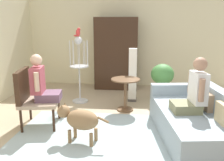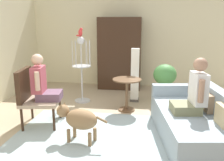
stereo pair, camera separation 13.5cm
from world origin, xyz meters
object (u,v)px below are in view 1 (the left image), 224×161
(person_on_couch, at_px, (194,91))
(parrot, at_px, (78,32))
(armchair, at_px, (32,94))
(column_lamp, at_px, (133,75))
(round_end_table, at_px, (125,89))
(bird_cage_stand, at_px, (79,68))
(person_on_armchair, at_px, (41,83))
(couch, at_px, (194,120))
(potted_plant, at_px, (162,78))
(armoire_cabinet, at_px, (116,54))
(dog, at_px, (80,119))

(person_on_couch, distance_m, parrot, 2.81)
(armchair, bearing_deg, column_lamp, 42.91)
(round_end_table, distance_m, bird_cage_stand, 1.22)
(person_on_armchair, bearing_deg, armchair, -170.09)
(armchair, distance_m, person_on_armchair, 0.27)
(person_on_couch, height_order, parrot, parrot)
(couch, bearing_deg, column_lamp, 120.57)
(person_on_armchair, xyz_separation_m, column_lamp, (1.53, 1.56, -0.17))
(couch, xyz_separation_m, bird_cage_stand, (-2.23, 1.54, 0.50))
(parrot, height_order, potted_plant, parrot)
(couch, height_order, column_lamp, column_lamp)
(parrot, bearing_deg, bird_cage_stand, -0.00)
(bird_cage_stand, xyz_separation_m, column_lamp, (1.20, 0.19, -0.19))
(armoire_cabinet, bearing_deg, couch, -62.27)
(person_on_armchair, height_order, armoire_cabinet, armoire_cabinet)
(person_on_couch, xyz_separation_m, round_end_table, (-1.11, 1.13, -0.32))
(couch, bearing_deg, bird_cage_stand, 145.27)
(bird_cage_stand, distance_m, parrot, 0.79)
(person_on_armchair, height_order, round_end_table, person_on_armchair)
(armchair, distance_m, round_end_table, 1.85)
(round_end_table, bearing_deg, person_on_armchair, -146.81)
(round_end_table, xyz_separation_m, potted_plant, (0.80, 0.66, 0.11))
(armchair, height_order, person_on_couch, person_on_couch)
(person_on_couch, height_order, dog, person_on_couch)
(potted_plant, distance_m, column_lamp, 0.68)
(armchair, xyz_separation_m, round_end_table, (1.58, 0.95, -0.13))
(armchair, xyz_separation_m, dog, (0.97, -0.50, -0.21))
(couch, relative_size, bird_cage_stand, 1.39)
(armoire_cabinet, bearing_deg, armchair, -114.29)
(armchair, distance_m, dog, 1.12)
(couch, xyz_separation_m, round_end_table, (-1.15, 1.09, 0.16))
(couch, height_order, person_on_armchair, person_on_armchair)
(round_end_table, relative_size, armoire_cabinet, 0.35)
(column_lamp, distance_m, armoire_cabinet, 1.28)
(couch, distance_m, potted_plant, 1.81)
(couch, relative_size, potted_plant, 2.35)
(dog, xyz_separation_m, armoire_cabinet, (0.25, 3.22, 0.60))
(round_end_table, relative_size, bird_cage_stand, 0.45)
(column_lamp, bearing_deg, person_on_armchair, -134.49)
(round_end_table, height_order, column_lamp, column_lamp)
(couch, xyz_separation_m, column_lamp, (-1.02, 1.73, 0.31))
(armoire_cabinet, bearing_deg, person_on_couch, -63.15)
(person_on_couch, height_order, person_on_armchair, person_on_couch)
(round_end_table, relative_size, parrot, 3.50)
(armchair, height_order, round_end_table, armchair)
(armchair, height_order, column_lamp, column_lamp)
(couch, relative_size, round_end_table, 3.07)
(armchair, xyz_separation_m, parrot, (0.51, 1.40, 1.00))
(person_on_couch, distance_m, column_lamp, 2.03)
(couch, height_order, parrot, parrot)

